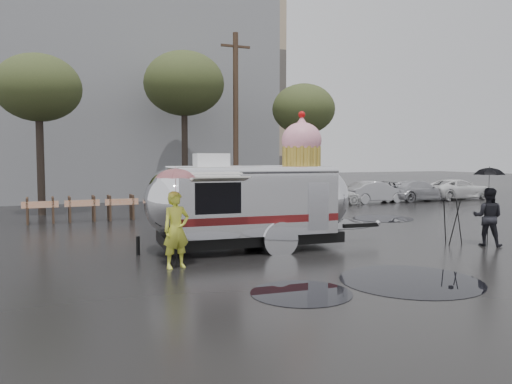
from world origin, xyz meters
name	(u,v)px	position (x,y,z in m)	size (l,w,h in m)	color
ground	(340,256)	(0.00, 0.00, 0.00)	(120.00, 120.00, 0.00)	black
puddles	(318,238)	(0.94, 2.75, 0.01)	(11.02, 11.37, 0.01)	black
grey_building	(89,97)	(-4.00, 24.00, 6.50)	(22.00, 12.00, 13.00)	slate
utility_pole	(236,117)	(2.50, 14.00, 4.62)	(1.60, 0.28, 9.00)	#473323
tree_left	(38,89)	(-7.00, 13.00, 5.48)	(3.64, 3.64, 6.95)	#382D26
tree_mid	(184,84)	(0.00, 15.00, 6.34)	(4.20, 4.20, 8.03)	#382D26
tree_right	(304,110)	(6.00, 13.00, 5.06)	(3.36, 3.36, 6.42)	#382D26
barricade_row	(82,208)	(-5.55, 9.96, 0.52)	(4.30, 0.80, 1.00)	#473323
parked_cars	(401,189)	(11.78, 12.00, 0.72)	(13.20, 1.90, 1.50)	silver
airstream_trailer	(253,199)	(-1.60, 1.96, 1.37)	(7.25, 2.91, 3.91)	silver
person_left	(176,230)	(-4.17, 0.35, 0.88)	(0.63, 0.42, 1.76)	#DAE13F
umbrella_pink	(176,184)	(-4.17, 0.35, 1.93)	(1.12, 1.12, 2.31)	#CE8087
person_right	(488,217)	(4.68, -0.37, 0.83)	(0.80, 0.44, 1.66)	black
umbrella_black	(489,179)	(4.68, -0.37, 1.91)	(1.06, 1.06, 2.27)	black
tripod	(453,218)	(3.98, 0.24, 0.78)	(0.50, 0.56, 1.35)	black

